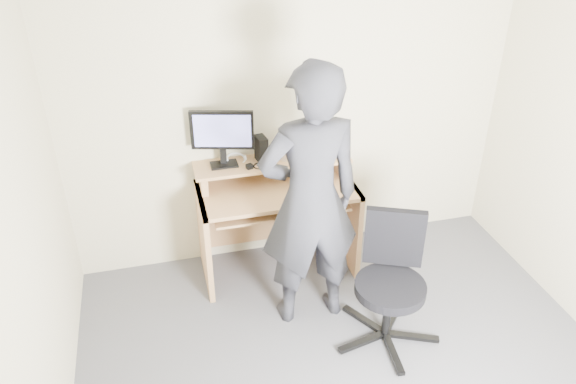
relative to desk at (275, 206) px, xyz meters
name	(u,v)px	position (x,y,z in m)	size (l,w,h in m)	color
back_wall	(293,110)	(0.20, 0.22, 0.70)	(3.50, 0.02, 2.50)	beige
desk	(275,206)	(0.00, 0.00, 0.00)	(1.20, 0.60, 0.91)	tan
monitor	(222,134)	(-0.37, 0.09, 0.63)	(0.46, 0.15, 0.44)	black
external_drive	(261,149)	(-0.08, 0.09, 0.46)	(0.07, 0.13, 0.20)	black
travel_mug	(285,148)	(0.10, 0.07, 0.46)	(0.09, 0.09, 0.20)	silver
smartphone	(301,159)	(0.22, 0.03, 0.37)	(0.07, 0.13, 0.01)	black
charger	(249,166)	(-0.19, -0.01, 0.38)	(0.04, 0.04, 0.04)	black
headphones	(236,159)	(-0.27, 0.15, 0.37)	(0.16, 0.16, 0.02)	silver
keyboard	(286,203)	(0.05, -0.17, 0.12)	(0.46, 0.18, 0.03)	black
mouse	(326,187)	(0.36, -0.18, 0.22)	(0.10, 0.06, 0.04)	black
office_chair	(391,276)	(0.57, -0.97, -0.05)	(0.72, 0.70, 0.90)	black
person	(310,201)	(0.09, -0.64, 0.41)	(0.70, 0.46, 1.92)	black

